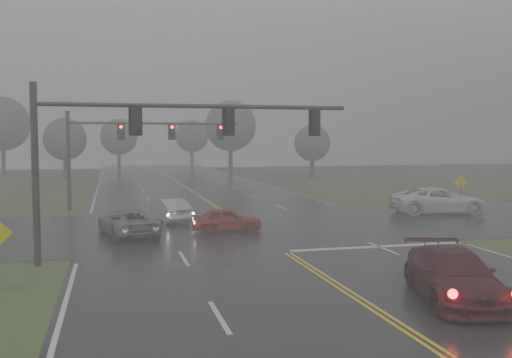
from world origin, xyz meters
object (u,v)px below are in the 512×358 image
object	(u,v)px
signal_gantry_far	(123,141)
sedan_maroon	(453,301)
sedan_silver	(170,222)
signal_gantry_near	(139,137)
sedan_red	(227,232)
pickup_white	(439,214)
car_grey	(128,236)

from	to	relation	value
signal_gantry_far	sedan_maroon	bearing A→B (deg)	-70.23
sedan_silver	signal_gantry_near	world-z (taller)	signal_gantry_near
sedan_silver	sedan_maroon	bearing A→B (deg)	97.41
sedan_red	signal_gantry_far	xyz separation A→B (m)	(-5.13, 11.43, 4.82)
sedan_red	signal_gantry_near	xyz separation A→B (m)	(-4.82, -6.16, 5.02)
pickup_white	sedan_silver	bearing A→B (deg)	96.46
sedan_maroon	car_grey	bearing A→B (deg)	138.46
pickup_white	signal_gantry_near	xyz separation A→B (m)	(-19.88, -9.94, 5.02)
sedan_red	signal_gantry_near	distance (m)	9.30
sedan_red	signal_gantry_far	world-z (taller)	signal_gantry_far
sedan_red	signal_gantry_far	size ratio (longest dim) A/B	0.31
pickup_white	signal_gantry_far	world-z (taller)	signal_gantry_far
sedan_maroon	car_grey	xyz separation A→B (m)	(-9.35, 14.43, 0.00)
sedan_red	sedan_maroon	bearing A→B (deg)	-158.26
signal_gantry_near	signal_gantry_far	bearing A→B (deg)	91.01
sedan_silver	signal_gantry_near	size ratio (longest dim) A/B	0.32
car_grey	signal_gantry_near	bearing A→B (deg)	80.21
sedan_maroon	sedan_red	xyz separation A→B (m)	(-4.18, 14.46, 0.00)
sedan_red	pickup_white	distance (m)	15.53
sedan_red	sedan_silver	world-z (taller)	sedan_silver
sedan_maroon	car_grey	world-z (taller)	sedan_maroon
car_grey	pickup_white	distance (m)	20.60
sedan_silver	car_grey	size ratio (longest dim) A/B	0.84
sedan_silver	signal_gantry_near	bearing A→B (deg)	65.94
car_grey	signal_gantry_far	xyz separation A→B (m)	(0.05, 11.46, 4.82)
pickup_white	signal_gantry_far	distance (m)	22.13
signal_gantry_near	sedan_red	bearing A→B (deg)	51.98
signal_gantry_near	sedan_silver	bearing A→B (deg)	78.13
sedan_red	car_grey	bearing A→B (deg)	96.00
sedan_maroon	sedan_silver	size ratio (longest dim) A/B	1.27
sedan_red	pickup_white	xyz separation A→B (m)	(15.07, 3.78, 0.00)
sedan_silver	sedan_red	bearing A→B (deg)	107.63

